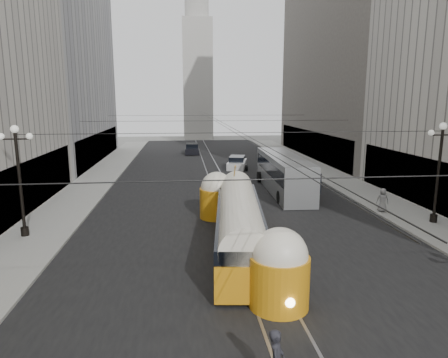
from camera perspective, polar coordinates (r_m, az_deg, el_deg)
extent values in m
cube|color=black|center=(38.62, -0.79, -0.57)|extent=(20.00, 85.00, 0.02)
cube|color=gray|center=(42.76, -17.46, 0.16)|extent=(4.00, 72.00, 0.15)
cube|color=gray|center=(44.64, 14.32, 0.77)|extent=(4.00, 72.00, 0.15)
cube|color=gray|center=(38.56, -1.90, -0.60)|extent=(0.12, 85.00, 0.04)
cube|color=gray|center=(38.70, 0.32, -0.55)|extent=(0.12, 85.00, 0.04)
cube|color=black|center=(31.59, -25.54, -0.62)|extent=(0.10, 18.00, 3.60)
cube|color=#999999|center=(56.03, -24.22, 16.51)|extent=(12.00, 28.00, 28.00)
cube|color=black|center=(54.53, -17.25, 4.49)|extent=(0.10, 25.20, 3.60)
cube|color=black|center=(32.82, 26.29, -0.28)|extent=(0.10, 18.00, 3.60)
cube|color=#514C47|center=(58.66, 18.61, 18.58)|extent=(12.00, 32.00, 32.00)
cube|color=black|center=(56.26, 12.18, 4.93)|extent=(0.10, 28.80, 3.60)
cube|color=#B2AFA8|center=(85.33, -3.80, 13.91)|extent=(6.00, 6.00, 24.00)
cylinder|color=#B2AFA8|center=(87.14, -3.93, 23.15)|extent=(4.80, 4.80, 4.00)
cylinder|color=black|center=(25.36, -27.10, -0.76)|extent=(0.18, 0.18, 6.00)
cylinder|color=black|center=(26.01, -26.56, -6.70)|extent=(0.44, 0.44, 0.50)
cylinder|color=black|center=(25.00, -27.63, 5.08)|extent=(1.60, 0.08, 0.08)
sphere|color=white|center=(24.96, -27.74, 6.33)|extent=(0.44, 0.44, 0.44)
sphere|color=white|center=(25.28, -29.24, 5.32)|extent=(0.36, 0.36, 0.36)
sphere|color=white|center=(24.73, -26.04, 5.51)|extent=(0.36, 0.36, 0.36)
cylinder|color=black|center=(28.55, 28.25, 0.34)|extent=(0.18, 0.18, 6.00)
cylinder|color=black|center=(29.13, 27.75, -4.98)|extent=(0.44, 0.44, 0.50)
cylinder|color=black|center=(28.24, 28.73, 5.53)|extent=(1.60, 0.08, 0.08)
sphere|color=white|center=(28.20, 28.84, 6.64)|extent=(0.44, 0.44, 0.44)
sphere|color=white|center=(27.81, 27.48, 5.89)|extent=(0.36, 0.36, 0.36)
cylinder|color=black|center=(9.95, 14.21, 0.12)|extent=(25.00, 0.03, 0.03)
cylinder|color=black|center=(23.49, 2.41, 6.63)|extent=(25.00, 0.03, 0.03)
cylinder|color=black|center=(37.37, -0.74, 8.32)|extent=(25.00, 0.03, 0.03)
cylinder|color=black|center=(51.31, -2.19, 9.08)|extent=(25.00, 0.03, 0.03)
cylinder|color=black|center=(41.36, -1.26, 8.31)|extent=(0.03, 72.00, 0.03)
cylinder|color=black|center=(41.39, -0.70, 8.31)|extent=(0.03, 72.00, 0.03)
cube|color=orange|center=(21.39, 2.19, -7.71)|extent=(3.67, 12.63, 1.51)
cube|color=black|center=(21.63, 2.18, -9.50)|extent=(3.63, 12.26, 0.27)
cube|color=black|center=(21.09, 2.21, -5.20)|extent=(3.67, 12.45, 0.76)
cylinder|color=silver|center=(21.02, 2.22, -4.50)|extent=(3.38, 12.41, 2.05)
cylinder|color=orange|center=(15.93, 7.88, -14.32)|extent=(2.31, 2.31, 2.05)
sphere|color=silver|center=(15.51, 7.99, -10.75)|extent=(2.13, 2.13, 2.13)
cylinder|color=orange|center=(27.09, -1.05, -3.44)|extent=(2.31, 2.31, 2.05)
sphere|color=silver|center=(26.84, -1.05, -1.24)|extent=(2.13, 2.13, 2.13)
sphere|color=#FFF2BF|center=(15.10, 9.41, -17.02)|extent=(0.36, 0.36, 0.36)
cube|color=#989B9D|center=(35.11, 8.46, 0.80)|extent=(2.98, 12.56, 3.12)
cube|color=black|center=(35.02, 8.48, 1.64)|extent=(2.99, 12.12, 1.14)
cube|color=black|center=(29.20, 11.48, -0.67)|extent=(2.39, 0.17, 1.46)
cylinder|color=black|center=(31.05, 7.98, -2.61)|extent=(0.30, 1.04, 1.04)
cylinder|color=black|center=(31.77, 12.54, -2.45)|extent=(0.30, 1.04, 1.04)
cylinder|color=black|center=(39.03, 5.05, 0.29)|extent=(0.30, 1.04, 1.04)
cylinder|color=black|center=(39.61, 8.74, 0.36)|extent=(0.30, 1.04, 1.04)
cube|color=white|center=(46.73, 1.88, 2.09)|extent=(2.95, 5.00, 0.83)
cube|color=black|center=(46.64, 1.88, 2.81)|extent=(2.24, 2.89, 0.78)
cylinder|color=black|center=(45.09, 1.06, 1.55)|extent=(0.22, 0.67, 0.67)
cylinder|color=black|center=(45.33, 3.23, 1.59)|extent=(0.22, 0.67, 0.67)
cylinder|color=black|center=(48.20, 0.60, 2.18)|extent=(0.22, 0.67, 0.67)
cylinder|color=black|center=(48.43, 2.63, 2.21)|extent=(0.22, 0.67, 0.67)
cube|color=black|center=(60.23, -4.56, 4.12)|extent=(2.19, 4.93, 0.86)
cube|color=black|center=(60.16, -4.57, 4.70)|extent=(1.86, 2.74, 0.81)
cylinder|color=black|center=(58.60, -5.39, 3.74)|extent=(0.22, 0.69, 0.69)
cylinder|color=black|center=(58.64, -3.64, 3.78)|extent=(0.22, 0.69, 0.69)
cylinder|color=black|center=(61.87, -5.43, 4.13)|extent=(0.22, 0.69, 0.69)
cylinder|color=black|center=(61.91, -3.77, 4.16)|extent=(0.22, 0.69, 0.69)
imported|color=slate|center=(30.15, 21.72, -2.81)|extent=(0.93, 0.73, 1.67)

